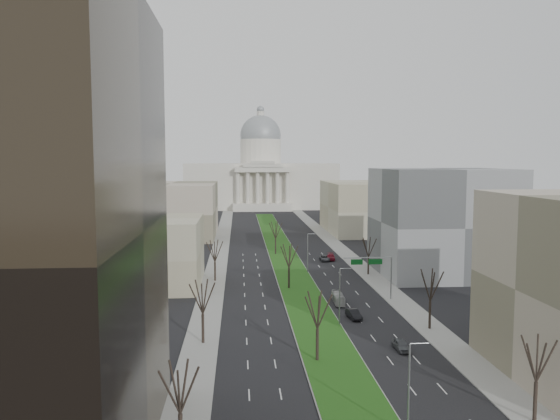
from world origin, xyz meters
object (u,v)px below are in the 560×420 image
car_grey_near (401,345)px  car_black (354,314)px  box_van (338,298)px  car_red (331,257)px  car_grey_far (325,258)px

car_grey_near → car_black: size_ratio=0.93×
car_grey_near → box_van: size_ratio=0.61×
car_grey_near → box_van: box_van is taller
car_black → box_van: 9.74m
car_red → box_van: (-5.87, -42.64, 0.19)m
car_black → car_grey_far: (3.27, 51.15, -0.07)m
car_grey_near → car_grey_far: bearing=87.9°
car_grey_near → car_grey_far: (-0.11, 66.36, -0.04)m
car_black → box_van: box_van is taller
car_grey_far → car_grey_near: bearing=-91.2°
box_van → car_black: bearing=-83.2°
car_black → box_van: bearing=87.2°
car_grey_near → car_red: car_red is taller
car_red → box_van: size_ratio=0.77×
car_grey_far → car_red: bearing=32.2°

